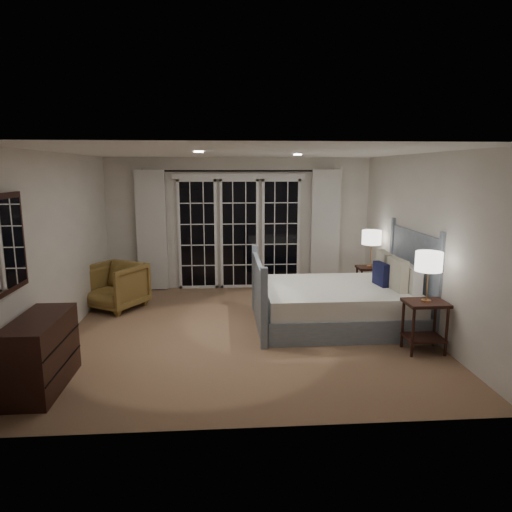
{
  "coord_description": "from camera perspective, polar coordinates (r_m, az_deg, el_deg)",
  "views": [
    {
      "loc": [
        -0.31,
        -6.21,
        2.28
      ],
      "look_at": [
        0.16,
        0.21,
        1.05
      ],
      "focal_mm": 32.0,
      "sensor_mm": 36.0,
      "label": 1
    }
  ],
  "objects": [
    {
      "name": "ceiling",
      "position": [
        6.23,
        -1.33,
        12.83
      ],
      "size": [
        5.0,
        5.0,
        0.0
      ],
      "primitive_type": "plane",
      "rotation": [
        3.14,
        0.0,
        0.0
      ],
      "color": "white",
      "rests_on": "wall_back"
    },
    {
      "name": "bed",
      "position": [
        6.91,
        10.5,
        -5.65
      ],
      "size": [
        2.37,
        1.71,
        1.39
      ],
      "color": "gray",
      "rests_on": "floor"
    },
    {
      "name": "wall_front",
      "position": [
        3.87,
        0.58,
        -4.62
      ],
      "size": [
        5.0,
        0.02,
        2.5
      ],
      "primitive_type": "cube",
      "color": "beige",
      "rests_on": "floor"
    },
    {
      "name": "downlight_b",
      "position": [
        5.83,
        -7.18,
        12.8
      ],
      "size": [
        0.12,
        0.12,
        0.01
      ],
      "primitive_type": "cylinder",
      "color": "white",
      "rests_on": "ceiling"
    },
    {
      "name": "armchair",
      "position": [
        7.89,
        -17.17,
        -3.63
      ],
      "size": [
        1.13,
        1.14,
        0.76
      ],
      "primitive_type": "imported",
      "rotation": [
        0.0,
        0.0,
        -0.55
      ],
      "color": "brown",
      "rests_on": "floor"
    },
    {
      "name": "curtain_rod",
      "position": [
        8.62,
        -2.12,
        10.6
      ],
      "size": [
        3.5,
        0.03,
        0.03
      ],
      "primitive_type": "cylinder",
      "rotation": [
        0.0,
        1.57,
        0.0
      ],
      "color": "black",
      "rests_on": "wall_back"
    },
    {
      "name": "floor",
      "position": [
        6.63,
        -1.23,
        -9.32
      ],
      "size": [
        5.0,
        5.0,
        0.0
      ],
      "primitive_type": "plane",
      "color": "#886449",
      "rests_on": "ground"
    },
    {
      "name": "downlight_a",
      "position": [
        6.91,
        5.23,
        12.51
      ],
      "size": [
        0.12,
        0.12,
        0.01
      ],
      "primitive_type": "cylinder",
      "color": "white",
      "rests_on": "ceiling"
    },
    {
      "name": "french_doors",
      "position": [
        8.76,
        -2.08,
        2.99
      ],
      "size": [
        2.5,
        0.04,
        2.2
      ],
      "color": "black",
      "rests_on": "wall_back"
    },
    {
      "name": "curtain_left",
      "position": [
        8.77,
        -12.92,
        3.13
      ],
      "size": [
        0.55,
        0.1,
        2.25
      ],
      "primitive_type": "cube",
      "color": "silver",
      "rests_on": "curtain_rod"
    },
    {
      "name": "mirror",
      "position": [
        5.17,
        -28.77,
        1.36
      ],
      "size": [
        0.05,
        0.85,
        1.0
      ],
      "color": "black",
      "rests_on": "wall_left"
    },
    {
      "name": "nightstand_left",
      "position": [
        6.15,
        20.34,
        -7.34
      ],
      "size": [
        0.51,
        0.41,
        0.66
      ],
      "color": "black",
      "rests_on": "floor"
    },
    {
      "name": "wall_back",
      "position": [
        8.78,
        -2.1,
        4.06
      ],
      "size": [
        5.0,
        0.02,
        2.5
      ],
      "primitive_type": "cube",
      "color": "beige",
      "rests_on": "floor"
    },
    {
      "name": "curtain_right",
      "position": [
        8.89,
        8.65,
        3.37
      ],
      "size": [
        0.55,
        0.1,
        2.25
      ],
      "primitive_type": "cube",
      "color": "silver",
      "rests_on": "curtain_rod"
    },
    {
      "name": "lamp_left",
      "position": [
        5.98,
        20.8,
        -0.7
      ],
      "size": [
        0.33,
        0.33,
        0.63
      ],
      "color": "tan",
      "rests_on": "nightstand_left"
    },
    {
      "name": "dresser",
      "position": [
        5.37,
        -25.29,
        -10.93
      ],
      "size": [
        0.46,
        1.09,
        0.77
      ],
      "color": "black",
      "rests_on": "floor"
    },
    {
      "name": "nightstand_right",
      "position": [
        8.32,
        14.02,
        -2.68
      ],
      "size": [
        0.45,
        0.36,
        0.59
      ],
      "color": "black",
      "rests_on": "floor"
    },
    {
      "name": "wall_right",
      "position": [
        6.9,
        19.96,
        1.57
      ],
      "size": [
        0.02,
        5.0,
        2.5
      ],
      "primitive_type": "cube",
      "color": "beige",
      "rests_on": "floor"
    },
    {
      "name": "wall_left",
      "position": [
        6.67,
        -23.27,
        1.04
      ],
      "size": [
        0.02,
        5.0,
        2.5
      ],
      "primitive_type": "cube",
      "color": "beige",
      "rests_on": "floor"
    },
    {
      "name": "lamp_right",
      "position": [
        8.19,
        14.25,
        2.23
      ],
      "size": [
        0.33,
        0.33,
        0.64
      ],
      "color": "tan",
      "rests_on": "nightstand_right"
    }
  ]
}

